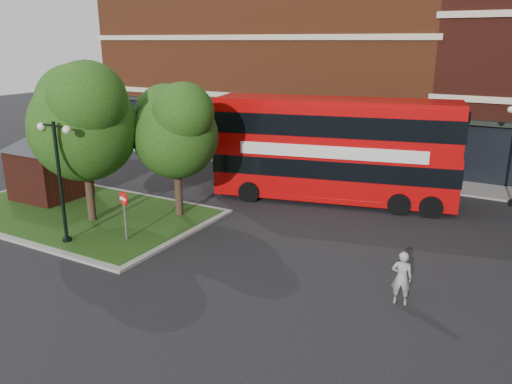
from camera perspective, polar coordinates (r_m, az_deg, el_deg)
The scene contains 14 objects.
ground at distance 18.01m, azimuth -9.59°, elevation -9.45°, with size 120.00×120.00×0.00m, color black.
pavement_far at distance 31.71m, azimuth 9.25°, elevation 2.35°, with size 44.00×3.00×0.12m, color slate.
terrace_far_left at distance 40.79m, azimuth 2.58°, elevation 15.63°, with size 26.00×12.00×14.00m, color brown.
traffic_island at distance 25.22m, azimuth -19.65°, elevation -2.25°, with size 12.60×7.60×0.15m.
kiosk at distance 27.51m, azimuth -22.74°, elevation 3.84°, with size 6.51×6.51×3.60m.
tree_island_west at distance 22.84m, azimuth -19.26°, elevation 8.11°, with size 5.40×4.71×7.21m.
tree_island_east at distance 22.65m, azimuth -9.25°, elevation 7.35°, with size 4.46×3.90×6.29m.
lamp_island at distance 20.89m, azimuth -21.52°, elevation 1.59°, with size 1.72×0.36×5.00m.
lamp_far_left at distance 28.65m, azimuth 11.88°, elevation 6.32°, with size 1.72×0.36×5.00m.
bus at distance 25.37m, azimuth 8.95°, elevation 5.52°, with size 12.25×5.36×4.56m.
woman at distance 16.32m, azimuth 16.31°, elevation -9.40°, with size 0.64×0.42×1.76m, color gray.
car_silver at distance 31.51m, azimuth 5.26°, elevation 3.59°, with size 1.62×4.03×1.37m, color #A5A8AC.
car_white at distance 28.72m, azimuth 16.22°, elevation 1.59°, with size 1.39×3.99×1.31m, color silver.
no_entry_sign at distance 20.64m, azimuth -14.83°, elevation -1.60°, with size 0.59×0.23×2.20m.
Camera 1 is at (10.34, -12.43, 7.94)m, focal length 35.00 mm.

